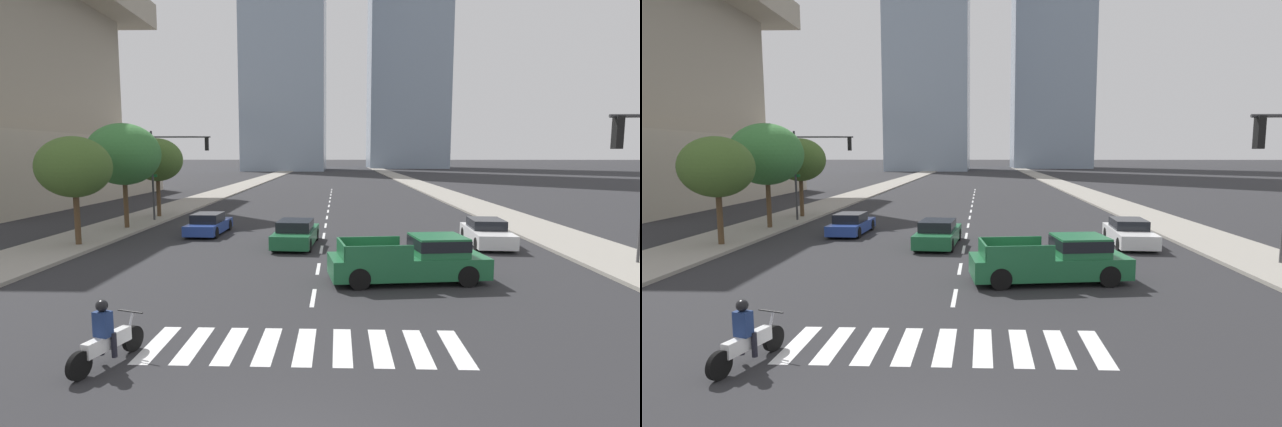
{
  "view_description": "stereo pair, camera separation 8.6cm",
  "coord_description": "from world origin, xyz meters",
  "views": [
    {
      "loc": [
        0.77,
        -6.48,
        4.59
      ],
      "look_at": [
        0.0,
        14.74,
        2.0
      ],
      "focal_mm": 27.38,
      "sensor_mm": 36.0,
      "label": 1
    },
    {
      "loc": [
        0.85,
        -6.47,
        4.59
      ],
      "look_at": [
        0.0,
        14.74,
        2.0
      ],
      "focal_mm": 27.38,
      "sensor_mm": 36.0,
      "label": 2
    }
  ],
  "objects": [
    {
      "name": "street_tree_second",
      "position": [
        -12.08,
        22.5,
        4.57
      ],
      "size": [
        4.34,
        4.34,
        6.28
      ],
      "color": "#4C3823",
      "rests_on": "sidewalk_west"
    },
    {
      "name": "traffic_signal_far",
      "position": [
        -10.22,
        25.93,
        4.22
      ],
      "size": [
        4.28,
        0.28,
        5.98
      ],
      "color": "#333335",
      "rests_on": "sidewalk_west"
    },
    {
      "name": "sidewalk_east",
      "position": [
        12.88,
        30.0,
        0.07
      ],
      "size": [
        4.0,
        260.0,
        0.15
      ],
      "primitive_type": "cube",
      "color": "gray",
      "rests_on": "ground"
    },
    {
      "name": "street_tree_nearest",
      "position": [
        -12.08,
        16.91,
        3.96
      ],
      "size": [
        3.5,
        3.5,
        5.31
      ],
      "color": "#4C3823",
      "rests_on": "sidewalk_west"
    },
    {
      "name": "sedan_white_1",
      "position": [
        8.36,
        18.3,
        0.6
      ],
      "size": [
        2.1,
        4.87,
        1.3
      ],
      "rotation": [
        0.0,
        0.0,
        -1.63
      ],
      "color": "silver",
      "rests_on": "ground"
    },
    {
      "name": "pickup_truck",
      "position": [
        3.57,
        10.86,
        0.81
      ],
      "size": [
        5.81,
        2.67,
        1.67
      ],
      "rotation": [
        0.0,
        0.0,
        0.14
      ],
      "color": "#1E6038",
      "rests_on": "ground"
    },
    {
      "name": "street_tree_third",
      "position": [
        -12.08,
        27.93,
        4.18
      ],
      "size": [
        3.58,
        3.58,
        5.56
      ],
      "color": "#4C3823",
      "rests_on": "sidewalk_west"
    },
    {
      "name": "crosswalk_near",
      "position": [
        -0.0,
        4.74,
        0.0
      ],
      "size": [
        7.65,
        2.35,
        0.01
      ],
      "color": "silver",
      "rests_on": "ground"
    },
    {
      "name": "sedan_green_2",
      "position": [
        -1.32,
        17.7,
        0.61
      ],
      "size": [
        2.16,
        4.74,
        1.32
      ],
      "rotation": [
        0.0,
        0.0,
        1.5
      ],
      "color": "#1E6038",
      "rests_on": "ground"
    },
    {
      "name": "sedan_blue_0",
      "position": [
        -6.65,
        21.08,
        0.57
      ],
      "size": [
        1.88,
        4.33,
        1.23
      ],
      "rotation": [
        0.0,
        0.0,
        1.54
      ],
      "color": "navy",
      "rests_on": "ground"
    },
    {
      "name": "office_tower_center_skyline",
      "position": [
        23.57,
        161.02,
        53.82
      ],
      "size": [
        25.02,
        24.66,
        118.28
      ],
      "color": "#8C9EB2",
      "rests_on": "ground"
    },
    {
      "name": "motorcycle_lead",
      "position": [
        -4.25,
        3.55,
        0.58
      ],
      "size": [
        0.95,
        2.11,
        1.49
      ],
      "rotation": [
        0.0,
        0.0,
        1.26
      ],
      "color": "black",
      "rests_on": "ground"
    },
    {
      "name": "lane_divider_center",
      "position": [
        0.0,
        32.74,
        0.0
      ],
      "size": [
        0.14,
        50.0,
        0.01
      ],
      "color": "silver",
      "rests_on": "ground"
    },
    {
      "name": "sidewalk_west",
      "position": [
        -12.88,
        30.0,
        0.07
      ],
      "size": [
        4.0,
        260.0,
        0.15
      ],
      "primitive_type": "cube",
      "color": "gray",
      "rests_on": "ground"
    }
  ]
}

